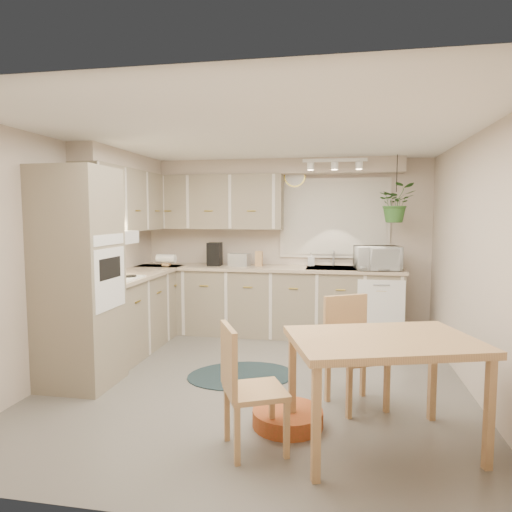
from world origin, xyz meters
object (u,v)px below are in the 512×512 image
Objects in this scene: pet_bed at (288,418)px; chair_back at (357,353)px; chair_left at (256,387)px; microwave at (377,255)px; braided_rug at (242,375)px; dining_table at (382,393)px.

chair_back is at bearing 40.73° from pet_bed.
chair_left is 3.23m from microwave.
chair_left is 0.81× the size of braided_rug.
pet_bed is 2.92m from microwave.
microwave is (0.86, 2.58, 1.06)m from pet_bed.
chair_left is 1.12m from chair_back.
braided_rug is at bearing 170.74° from chair_left.
microwave is at bearing 47.11° from braided_rug.
braided_rug is 2.01× the size of microwave.
dining_table reaches higher than braided_rug.
pet_bed is at bearing 129.56° from chair_left.
dining_table reaches higher than pet_bed.
chair_back is at bearing -26.02° from braided_rug.
dining_table is 2.28× the size of pet_bed.
chair_back is (-0.15, 0.67, 0.07)m from dining_table.
pet_bed is at bearing 163.75° from dining_table.
chair_left is 1.62× the size of pet_bed.
chair_left is at bearing -73.87° from braided_rug.
chair_left is at bearing -115.06° from pet_bed.
chair_left is 0.58m from pet_bed.
chair_back is at bearing 114.47° from chair_left.
dining_table is at bearing -43.54° from braided_rug.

